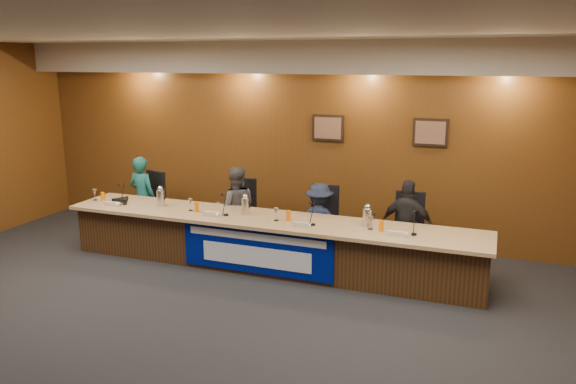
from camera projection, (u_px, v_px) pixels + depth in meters
name	position (u px, v px, depth m)	size (l,w,h in m)	color
floor	(180.00, 344.00, 5.91)	(10.00, 10.00, 0.00)	black
ceiling	(165.00, 28.00, 5.17)	(10.00, 8.00, 0.04)	silver
wall_back	(305.00, 142.00, 9.18)	(10.00, 0.04, 3.20)	#573212
soffit	(300.00, 57.00, 8.64)	(10.00, 0.50, 0.50)	beige
dais_body	(268.00, 244.00, 8.01)	(6.00, 0.80, 0.70)	#3C2410
dais_top	(266.00, 219.00, 7.88)	(6.10, 0.95, 0.05)	tan
banner	(256.00, 251.00, 7.63)	(2.20, 0.02, 0.65)	#000E74
banner_text_upper	(256.00, 237.00, 7.57)	(2.00, 0.01, 0.10)	silver
banner_text_lower	(256.00, 257.00, 7.64)	(1.60, 0.01, 0.28)	silver
wall_photo_left	(328.00, 128.00, 8.96)	(0.52, 0.04, 0.42)	black
wall_photo_right	(430.00, 132.00, 8.41)	(0.52, 0.04, 0.42)	black
panelist_a	(143.00, 197.00, 9.32)	(0.50, 0.33, 1.37)	#13514F
panelist_b	(236.00, 208.00, 8.74)	(0.64, 0.50, 1.31)	#46464A
panelist_c	(319.00, 222.00, 8.29)	(0.75, 0.43, 1.16)	#161D34
panelist_d	(407.00, 226.00, 7.83)	(0.77, 0.32, 1.31)	black
office_chair_a	(147.00, 208.00, 9.46)	(0.48, 0.48, 0.08)	black
office_chair_b	(239.00, 218.00, 8.87)	(0.48, 0.48, 0.08)	black
office_chair_c	(321.00, 226.00, 8.40)	(0.48, 0.48, 0.08)	black
office_chair_d	(408.00, 236.00, 7.96)	(0.48, 0.48, 0.08)	black
nameplate_a	(110.00, 203.00, 8.50)	(0.24, 0.06, 0.09)	white
microphone_a	(125.00, 204.00, 8.59)	(0.07, 0.07, 0.02)	black
juice_glass_a	(103.00, 197.00, 8.76)	(0.06, 0.06, 0.15)	#FE7000
water_glass_a	(95.00, 195.00, 8.83)	(0.08, 0.08, 0.18)	silver
nameplate_b	(209.00, 213.00, 7.93)	(0.24, 0.06, 0.09)	white
microphone_b	(226.00, 215.00, 7.99)	(0.07, 0.07, 0.02)	black
juice_glass_b	(197.00, 207.00, 8.15)	(0.06, 0.06, 0.15)	#FE7000
water_glass_b	(190.00, 205.00, 8.23)	(0.08, 0.08, 0.18)	silver
nameplate_c	(301.00, 224.00, 7.41)	(0.24, 0.06, 0.09)	white
microphone_c	(313.00, 224.00, 7.52)	(0.07, 0.07, 0.02)	black
juice_glass_c	(288.00, 216.00, 7.70)	(0.06, 0.06, 0.15)	#FE7000
water_glass_c	(276.00, 214.00, 7.71)	(0.08, 0.08, 0.18)	silver
nameplate_d	(397.00, 233.00, 7.02)	(0.24, 0.06, 0.09)	white
microphone_d	(414.00, 234.00, 7.10)	(0.07, 0.07, 0.02)	black
juice_glass_d	(381.00, 226.00, 7.23)	(0.06, 0.06, 0.15)	#FE7000
water_glass_d	(370.00, 223.00, 7.32)	(0.08, 0.08, 0.18)	silver
carafe_left	(161.00, 198.00, 8.48)	(0.12, 0.12, 0.25)	silver
carafe_mid	(246.00, 206.00, 8.03)	(0.11, 0.11, 0.24)	silver
carafe_right	(367.00, 218.00, 7.46)	(0.13, 0.13, 0.24)	silver
speakerphone	(122.00, 200.00, 8.79)	(0.32, 0.32, 0.05)	black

